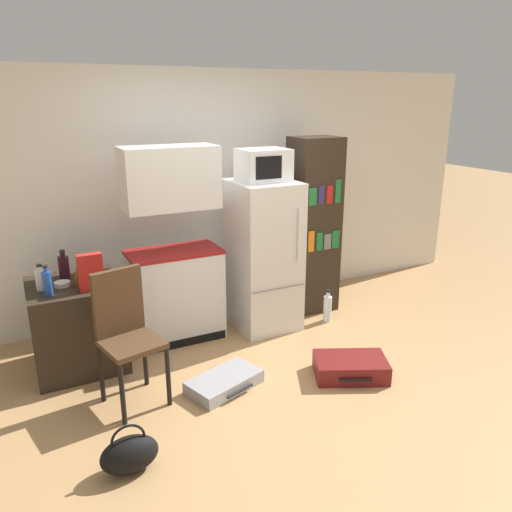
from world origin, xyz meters
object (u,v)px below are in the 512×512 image
side_table (77,325)px  water_bottle_front (327,308)px  bottle_amber_beer (80,278)px  suitcase_large_flat (224,382)px  handbag (130,454)px  cereal_box (91,272)px  bowl (62,284)px  bottle_blue_soda (47,283)px  bookshelf (313,226)px  bottle_clear_short (41,279)px  microwave (263,165)px  bottle_wine_dark (64,267)px  kitchen_hutch (174,256)px  refrigerator (263,255)px  suitcase_small_flat (350,367)px  chair (125,326)px

side_table → water_bottle_front: size_ratio=2.15×
bottle_amber_beer → water_bottle_front: 2.45m
suitcase_large_flat → handbag: (-0.88, -0.59, 0.07)m
cereal_box → bowl: bearing=135.7°
side_table → bottle_blue_soda: 0.55m
bottle_amber_beer → bowl: (-0.14, 0.05, -0.05)m
bookshelf → bottle_amber_beer: bookshelf is taller
bottle_clear_short → bookshelf: bearing=4.2°
water_bottle_front → microwave: bearing=158.1°
side_table → bottle_wine_dark: size_ratio=2.93×
bookshelf → microwave: bearing=-168.6°
kitchen_hutch → microwave: kitchen_hutch is taller
cereal_box → water_bottle_front: (2.28, 0.00, -0.75)m
refrigerator → bottle_amber_beer: 1.74m
bottle_blue_soda → bottle_wine_dark: (0.16, 0.32, 0.00)m
bottle_wine_dark → suitcase_large_flat: size_ratio=0.39×
kitchen_hutch → suitcase_large_flat: kitchen_hutch is taller
kitchen_hutch → water_bottle_front: bearing=-13.3°
bottle_wine_dark → kitchen_hutch: bearing=-0.1°
side_table → bottle_blue_soda: size_ratio=3.07×
side_table → handbag: bearing=-86.9°
suitcase_small_flat → water_bottle_front: water_bottle_front is taller
water_bottle_front → refrigerator: bearing=158.0°
microwave → suitcase_small_flat: 1.97m
chair → water_bottle_front: bearing=-0.6°
bottle_clear_short → chair: size_ratio=0.21×
bottle_blue_soda → suitcase_large_flat: size_ratio=0.37×
cereal_box → handbag: size_ratio=0.83×
bottle_blue_soda → handbag: bottle_blue_soda is taller
refrigerator → handbag: bearing=-138.2°
bookshelf → cereal_box: bookshelf is taller
bookshelf → suitcase_large_flat: 2.02m
side_table → bottle_clear_short: bearing=-171.2°
water_bottle_front → side_table: bearing=174.7°
kitchen_hutch → bowl: 1.01m
bottle_clear_short → suitcase_small_flat: bearing=-27.9°
bottle_amber_beer → handbag: (0.02, -1.42, -0.69)m
suitcase_small_flat → side_table: bearing=173.4°
kitchen_hutch → handbag: bearing=-117.2°
bottle_amber_beer → bottle_clear_short: size_ratio=0.75×
microwave → bowl: microwave is taller
suitcase_small_flat → bottle_wine_dark: bearing=171.2°
bottle_amber_beer → bowl: 0.15m
refrigerator → bowl: 1.87m
bottle_blue_soda → bowl: 0.22m
microwave → cereal_box: 1.83m
bottle_wine_dark → suitcase_small_flat: 2.53m
bottle_wine_dark → bottle_amber_beer: bearing=-65.4°
bottle_clear_short → water_bottle_front: 2.74m
side_table → bookshelf: bookshelf is taller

